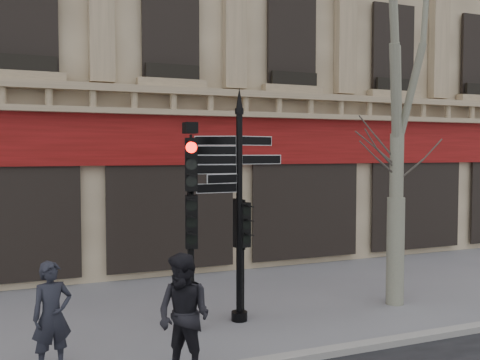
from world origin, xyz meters
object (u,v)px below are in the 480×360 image
object	(u,v)px
traffic_signal_main	(191,200)
pedestrian_a	(52,316)
pedestrian_b	(184,316)
fingerpost	(239,165)
plane_tree	(399,10)
traffic_signal_secondary	(242,237)

from	to	relation	value
traffic_signal_main	pedestrian_a	bearing A→B (deg)	-144.78
pedestrian_a	pedestrian_b	xyz separation A→B (m)	(1.76, -0.99, 0.08)
fingerpost	plane_tree	distance (m)	4.81
fingerpost	pedestrian_b	xyz separation A→B (m)	(-1.73, -2.12, -2.13)
fingerpost	plane_tree	world-z (taller)	plane_tree
fingerpost	traffic_signal_main	size ratio (longest dim) A/B	1.18
traffic_signal_main	pedestrian_b	size ratio (longest dim) A/B	2.11
fingerpost	pedestrian_b	bearing A→B (deg)	-121.71
traffic_signal_main	pedestrian_a	distance (m)	3.05
fingerpost	pedestrian_a	xyz separation A→B (m)	(-3.50, -1.13, -2.21)
pedestrian_b	pedestrian_a	bearing A→B (deg)	-156.44
plane_tree	pedestrian_a	bearing A→B (deg)	-172.59
pedestrian_a	fingerpost	bearing A→B (deg)	3.00
pedestrian_a	pedestrian_b	world-z (taller)	pedestrian_b
pedestrian_b	traffic_signal_secondary	bearing A→B (deg)	103.74
plane_tree	fingerpost	bearing A→B (deg)	176.55
traffic_signal_secondary	pedestrian_a	size ratio (longest dim) A/B	1.39
traffic_signal_secondary	plane_tree	size ratio (longest dim) A/B	0.26
fingerpost	pedestrian_b	world-z (taller)	fingerpost
fingerpost	traffic_signal_secondary	bearing A→B (deg)	61.15
fingerpost	traffic_signal_secondary	world-z (taller)	fingerpost
pedestrian_a	traffic_signal_secondary	bearing A→B (deg)	4.75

